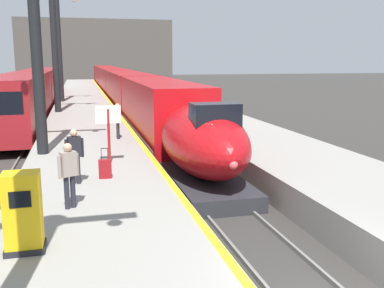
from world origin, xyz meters
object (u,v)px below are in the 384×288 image
at_px(regional_train_adjacent, 34,91).
at_px(departure_info_board, 108,123).
at_px(passenger_mid_platform, 118,118).
at_px(rolling_suitcase, 105,169).
at_px(station_column_far, 53,27).
at_px(station_column_distant, 58,35).
at_px(passenger_far_waiting, 69,170).
at_px(passenger_near_edge, 75,152).
at_px(highspeed_train_main, 120,85).
at_px(ticket_machine_yellow, 23,215).
at_px(station_column_mid, 33,4).

height_order(regional_train_adjacent, departure_info_board, regional_train_adjacent).
distance_m(passenger_mid_platform, rolling_suitcase, 7.21).
xyz_separation_m(station_column_far, station_column_distant, (-0.00, 8.38, -0.10)).
xyz_separation_m(passenger_mid_platform, passenger_far_waiting, (-2.06, -9.83, 0.00)).
relative_size(passenger_mid_platform, passenger_far_waiting, 1.00).
bearing_deg(passenger_far_waiting, passenger_near_edge, 86.78).
height_order(passenger_near_edge, passenger_far_waiting, same).
bearing_deg(station_column_distant, passenger_near_edge, -87.34).
relative_size(station_column_far, rolling_suitcase, 10.14).
bearing_deg(station_column_far, passenger_near_edge, -86.21).
distance_m(highspeed_train_main, station_column_far, 17.69).
height_order(rolling_suitcase, departure_info_board, departure_info_board).
height_order(station_column_distant, passenger_mid_platform, station_column_distant).
bearing_deg(ticket_machine_yellow, passenger_far_waiting, 71.30).
distance_m(passenger_near_edge, passenger_mid_platform, 7.81).
xyz_separation_m(regional_train_adjacent, passenger_near_edge, (3.51, -26.88, -0.09)).
relative_size(regional_train_adjacent, passenger_near_edge, 21.66).
bearing_deg(passenger_far_waiting, station_column_distant, 92.22).
bearing_deg(station_column_distant, passenger_far_waiting, -87.78).
distance_m(regional_train_adjacent, passenger_near_edge, 27.11).
distance_m(passenger_far_waiting, rolling_suitcase, 3.00).
height_order(passenger_far_waiting, ticket_machine_yellow, passenger_far_waiting).
height_order(highspeed_train_main, rolling_suitcase, highspeed_train_main).
bearing_deg(rolling_suitcase, station_column_far, 96.56).
xyz_separation_m(passenger_near_edge, passenger_far_waiting, (-0.13, -2.26, 0.00)).
distance_m(highspeed_train_main, departure_info_board, 33.34).
bearing_deg(station_column_far, highspeed_train_main, 69.65).
height_order(station_column_distant, departure_info_board, station_column_distant).
distance_m(station_column_far, departure_info_board, 17.99).
distance_m(highspeed_train_main, passenger_mid_platform, 28.19).
distance_m(station_column_distant, passenger_mid_platform, 21.34).
relative_size(station_column_mid, passenger_near_edge, 5.74).
height_order(station_column_far, rolling_suitcase, station_column_far).
height_order(highspeed_train_main, station_column_distant, station_column_distant).
height_order(station_column_far, departure_info_board, station_column_far).
bearing_deg(highspeed_train_main, station_column_far, -110.35).
height_order(station_column_mid, station_column_far, station_column_far).
bearing_deg(station_column_mid, regional_train_adjacent, 95.72).
bearing_deg(passenger_mid_platform, highspeed_train_main, 84.58).
bearing_deg(rolling_suitcase, passenger_far_waiting, -110.75).
bearing_deg(station_column_distant, station_column_far, -90.00).
xyz_separation_m(passenger_mid_platform, ticket_machine_yellow, (-2.89, -12.28, -0.25)).
distance_m(highspeed_train_main, regional_train_adjacent, 11.92).
height_order(station_column_mid, station_column_distant, station_column_distant).
relative_size(station_column_distant, departure_info_board, 4.61).
bearing_deg(highspeed_train_main, passenger_near_edge, -97.35).
xyz_separation_m(passenger_far_waiting, ticket_machine_yellow, (-0.83, -2.45, -0.25)).
height_order(regional_train_adjacent, station_column_mid, station_column_mid).
relative_size(station_column_far, departure_info_board, 4.70).
bearing_deg(rolling_suitcase, highspeed_train_main, 84.01).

